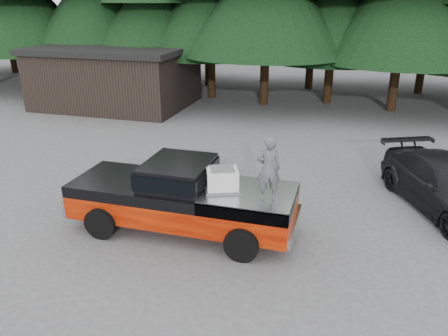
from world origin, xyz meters
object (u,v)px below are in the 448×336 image
(man_on_bed, at_px, (268,169))
(utility_building, at_px, (117,76))
(parked_car, at_px, (448,186))
(pickup_truck, at_px, (183,207))
(air_compressor, at_px, (222,180))

(man_on_bed, distance_m, utility_building, 17.07)
(parked_car, bearing_deg, man_on_bed, -166.09)
(utility_building, bearing_deg, pickup_truck, -54.80)
(air_compressor, bearing_deg, utility_building, 106.37)
(utility_building, bearing_deg, parked_car, -30.61)
(man_on_bed, relative_size, utility_building, 0.19)
(man_on_bed, height_order, utility_building, utility_building)
(pickup_truck, distance_m, air_compressor, 1.45)
(pickup_truck, relative_size, utility_building, 0.71)
(pickup_truck, bearing_deg, parked_car, 25.31)
(pickup_truck, distance_m, man_on_bed, 2.73)
(pickup_truck, height_order, man_on_bed, man_on_bed)
(man_on_bed, bearing_deg, parked_car, -161.54)
(pickup_truck, distance_m, parked_car, 7.62)
(air_compressor, distance_m, utility_building, 16.13)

